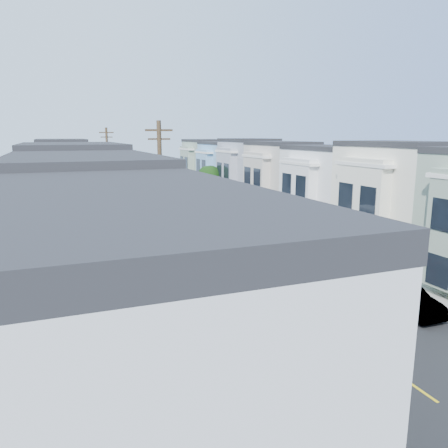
# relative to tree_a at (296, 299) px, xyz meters

# --- Properties ---
(ground) EXTENTS (160.00, 160.00, 0.00)m
(ground) POSITION_rel_tree_a_xyz_m (6.30, 13.68, -5.01)
(ground) COLOR black
(ground) RESTS_ON ground
(road_slab) EXTENTS (12.00, 70.00, 0.02)m
(road_slab) POSITION_rel_tree_a_xyz_m (6.30, 28.68, -5.00)
(road_slab) COLOR black
(road_slab) RESTS_ON ground
(curb_left) EXTENTS (0.30, 70.00, 0.15)m
(curb_left) POSITION_rel_tree_a_xyz_m (0.25, 28.68, -4.94)
(curb_left) COLOR gray
(curb_left) RESTS_ON ground
(curb_right) EXTENTS (0.30, 70.00, 0.15)m
(curb_right) POSITION_rel_tree_a_xyz_m (12.35, 28.68, -4.94)
(curb_right) COLOR gray
(curb_right) RESTS_ON ground
(sidewalk_left) EXTENTS (2.60, 70.00, 0.15)m
(sidewalk_left) POSITION_rel_tree_a_xyz_m (-1.05, 28.68, -4.94)
(sidewalk_left) COLOR gray
(sidewalk_left) RESTS_ON ground
(sidewalk_right) EXTENTS (2.60, 70.00, 0.15)m
(sidewalk_right) POSITION_rel_tree_a_xyz_m (13.65, 28.68, -4.94)
(sidewalk_right) COLOR gray
(sidewalk_right) RESTS_ON ground
(centerline) EXTENTS (0.12, 70.00, 0.01)m
(centerline) POSITION_rel_tree_a_xyz_m (6.30, 28.68, -5.01)
(centerline) COLOR gold
(centerline) RESTS_ON ground
(townhouse_row_left) EXTENTS (5.00, 70.00, 8.50)m
(townhouse_row_left) POSITION_rel_tree_a_xyz_m (-4.85, 28.68, -5.01)
(townhouse_row_left) COLOR white
(townhouse_row_left) RESTS_ON ground
(townhouse_row_right) EXTENTS (5.00, 70.00, 8.50)m
(townhouse_row_right) POSITION_rel_tree_a_xyz_m (17.45, 28.68, -5.01)
(townhouse_row_right) COLOR white
(townhouse_row_right) RESTS_ON ground
(tree_a) EXTENTS (4.70, 4.70, 7.38)m
(tree_a) POSITION_rel_tree_a_xyz_m (0.00, 0.00, 0.00)
(tree_a) COLOR black
(tree_a) RESTS_ON ground
(tree_b) EXTENTS (4.59, 4.59, 7.32)m
(tree_b) POSITION_rel_tree_a_xyz_m (-0.00, 9.61, -0.01)
(tree_b) COLOR black
(tree_b) RESTS_ON ground
(tree_c) EXTENTS (4.70, 4.70, 7.48)m
(tree_c) POSITION_rel_tree_a_xyz_m (-0.00, 18.87, 0.09)
(tree_c) COLOR black
(tree_c) RESTS_ON ground
(tree_d) EXTENTS (4.70, 4.70, 7.50)m
(tree_d) POSITION_rel_tree_a_xyz_m (-0.00, 32.95, 0.12)
(tree_d) COLOR black
(tree_d) RESTS_ON ground
(tree_e) EXTENTS (4.27, 4.27, 6.82)m
(tree_e) POSITION_rel_tree_a_xyz_m (-0.00, 46.74, -0.35)
(tree_e) COLOR black
(tree_e) RESTS_ON ground
(tree_far_r) EXTENTS (3.10, 3.10, 5.42)m
(tree_far_r) POSITION_rel_tree_a_xyz_m (13.20, 44.35, -1.18)
(tree_far_r) COLOR black
(tree_far_r) RESTS_ON ground
(utility_pole_near) EXTENTS (1.60, 0.26, 10.00)m
(utility_pole_near) POSITION_rel_tree_a_xyz_m (0.00, 15.68, 0.14)
(utility_pole_near) COLOR #42301E
(utility_pole_near) RESTS_ON ground
(utility_pole_far) EXTENTS (1.60, 0.26, 10.00)m
(utility_pole_far) POSITION_rel_tree_a_xyz_m (0.00, 41.68, 0.14)
(utility_pole_far) COLOR #42301E
(utility_pole_far) RESTS_ON ground
(fedex_truck) EXTENTS (2.50, 6.49, 3.12)m
(fedex_truck) POSITION_rel_tree_a_xyz_m (7.81, 19.97, -3.27)
(fedex_truck) COLOR silver
(fedex_truck) RESTS_ON ground
(lead_sedan) EXTENTS (1.94, 4.02, 1.29)m
(lead_sedan) POSITION_rel_tree_a_xyz_m (8.59, 30.44, -4.37)
(lead_sedan) COLOR black
(lead_sedan) RESTS_ON ground
(parked_left_b) EXTENTS (1.80, 4.43, 1.42)m
(parked_left_b) POSITION_rel_tree_a_xyz_m (1.40, 4.58, -4.30)
(parked_left_b) COLOR #051A31
(parked_left_b) RESTS_ON ground
(parked_left_c) EXTENTS (2.78, 5.51, 1.50)m
(parked_left_c) POSITION_rel_tree_a_xyz_m (1.40, 16.16, -4.26)
(parked_left_c) COLOR #929499
(parked_left_c) RESTS_ON ground
(parked_left_d) EXTENTS (2.28, 5.03, 1.48)m
(parked_left_d) POSITION_rel_tree_a_xyz_m (1.40, 24.18, -4.27)
(parked_left_d) COLOR #50160D
(parked_left_d) RESTS_ON ground
(parked_right_a) EXTENTS (1.66, 4.59, 1.52)m
(parked_right_a) POSITION_rel_tree_a_xyz_m (11.20, 7.50, -4.25)
(parked_right_a) COLOR #3C3E3F
(parked_right_a) RESTS_ON ground
(parked_right_b) EXTENTS (1.64, 4.15, 1.34)m
(parked_right_b) POSITION_rel_tree_a_xyz_m (11.20, 10.83, -4.34)
(parked_right_b) COLOR silver
(parked_right_b) RESTS_ON ground
(parked_right_c) EXTENTS (1.75, 4.23, 1.38)m
(parked_right_c) POSITION_rel_tree_a_xyz_m (11.20, 32.62, -4.32)
(parked_right_c) COLOR black
(parked_right_c) RESTS_ON ground
(parked_right_d) EXTENTS (1.58, 4.07, 1.34)m
(parked_right_d) POSITION_rel_tree_a_xyz_m (11.20, 41.76, -4.34)
(parked_right_d) COLOR black
(parked_right_d) RESTS_ON ground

